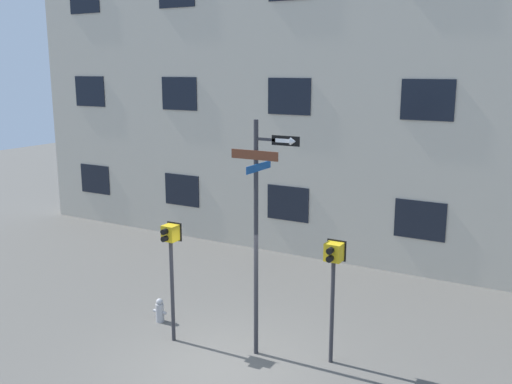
{
  "coord_description": "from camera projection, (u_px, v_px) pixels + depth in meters",
  "views": [
    {
      "loc": [
        5.46,
        -8.38,
        5.62
      ],
      "look_at": [
        0.26,
        0.84,
        3.34
      ],
      "focal_mm": 40.0,
      "sensor_mm": 36.0,
      "label": 1
    }
  ],
  "objects": [
    {
      "name": "pedestrian_signal_right",
      "position": [
        333.0,
        269.0,
        10.78
      ],
      "size": [
        0.38,
        0.4,
        2.46
      ],
      "color": "#2D2D33",
      "rests_on": "ground_plane"
    },
    {
      "name": "fire_hydrant",
      "position": [
        160.0,
        310.0,
        12.93
      ],
      "size": [
        0.35,
        0.19,
        0.55
      ],
      "color": "#A5A5A8",
      "rests_on": "ground_plane"
    },
    {
      "name": "pedestrian_signal_left",
      "position": [
        171.0,
        252.0,
        11.67
      ],
      "size": [
        0.35,
        0.4,
        2.56
      ],
      "color": "#2D2D33",
      "rests_on": "ground_plane"
    },
    {
      "name": "street_sign_pole",
      "position": [
        259.0,
        221.0,
        10.91
      ],
      "size": [
        1.4,
        0.92,
        4.71
      ],
      "color": "#2D2D33",
      "rests_on": "ground_plane"
    },
    {
      "name": "ground_plane",
      "position": [
        223.0,
        368.0,
        10.94
      ],
      "size": [
        60.0,
        60.0,
        0.0
      ],
      "primitive_type": "plane",
      "color": "#595651"
    },
    {
      "name": "building_facade",
      "position": [
        360.0,
        38.0,
        15.67
      ],
      "size": [
        24.0,
        0.63,
        12.91
      ],
      "color": "beige",
      "rests_on": "ground_plane"
    }
  ]
}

